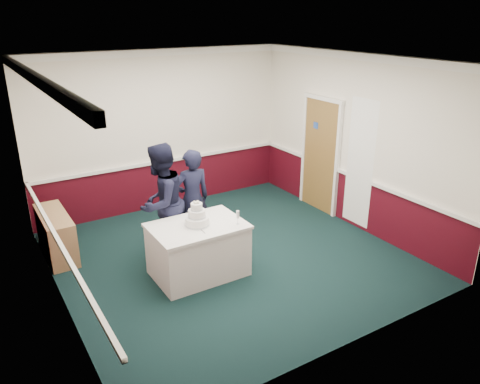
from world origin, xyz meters
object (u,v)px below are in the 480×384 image
cake_table (198,249)px  person_man (161,203)px  champagne_flute (238,215)px  wedding_cake (197,218)px  cake_knife (202,230)px  person_woman (192,199)px  sideboard (56,235)px

cake_table → person_man: bearing=107.3°
champagne_flute → wedding_cake: bearing=150.8°
wedding_cake → cake_table: bearing=-90.0°
cake_table → cake_knife: bearing=-98.5°
cake_table → person_man: size_ratio=0.72×
cake_table → champagne_flute: 0.78m
cake_table → person_woman: (0.33, 0.84, 0.42)m
cake_knife → person_man: (-0.20, 0.94, 0.12)m
champagne_flute → cake_knife: bearing=171.4°
sideboard → champagne_flute: bearing=-42.7°
wedding_cake → cake_knife: (-0.03, -0.20, -0.11)m
cake_table → cake_knife: size_ratio=6.00×
sideboard → person_woman: 2.19m
sideboard → cake_table: 2.34m
sideboard → champagne_flute: champagne_flute is taller
champagne_flute → person_man: (-0.73, 1.02, -0.01)m
sideboard → wedding_cake: 2.40m
wedding_cake → cake_knife: wedding_cake is taller
person_man → sideboard: bearing=-68.2°
cake_knife → cake_table: bearing=83.5°
sideboard → person_man: bearing=-34.0°
person_man → cake_table: bearing=73.1°
wedding_cake → champagne_flute: bearing=-29.2°
champagne_flute → person_woman: 1.14m
cake_table → cake_knife: cake_knife is taller
sideboard → champagne_flute: (2.13, -1.96, 0.58)m
person_woman → sideboard: bearing=-20.3°
sideboard → person_woman: size_ratio=0.73×
sideboard → wedding_cake: (1.63, -1.68, 0.55)m
sideboard → person_woman: bearing=-23.2°
champagne_flute → person_man: person_man is taller
sideboard → person_woman: (1.96, -0.84, 0.47)m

